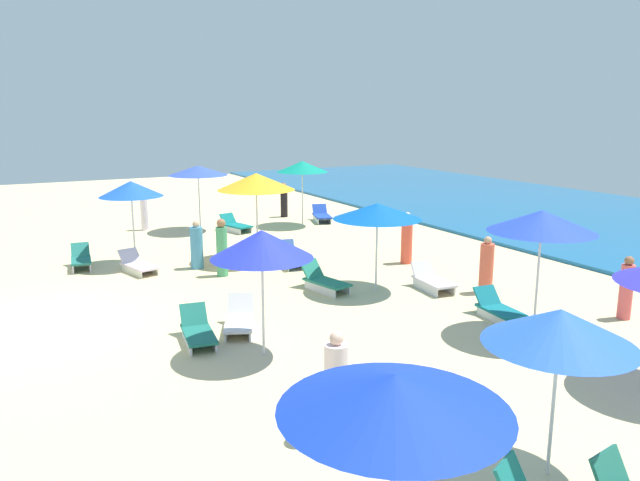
% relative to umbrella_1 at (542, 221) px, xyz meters
% --- Properties ---
extents(ground_plane, '(60.00, 60.00, 0.00)m').
position_rel_umbrella_1_xyz_m(ground_plane, '(-5.37, -9.48, -2.49)').
color(ground_plane, beige).
extents(umbrella_1, '(2.23, 2.23, 2.72)m').
position_rel_umbrella_1_xyz_m(umbrella_1, '(0.00, 0.00, 0.00)').
color(umbrella_1, silver).
rests_on(umbrella_1, ground_plane).
extents(lounge_chair_1_0, '(1.36, 0.73, 0.63)m').
position_rel_umbrella_1_xyz_m(lounge_chair_1_0, '(-1.17, 0.07, -2.25)').
color(lounge_chair_1_0, silver).
rests_on(lounge_chair_1_0, ground_plane).
extents(umbrella_2, '(1.92, 1.92, 2.64)m').
position_rel_umbrella_1_xyz_m(umbrella_2, '(-10.14, -6.38, -0.09)').
color(umbrella_2, silver).
rests_on(umbrella_2, ground_plane).
extents(lounge_chair_2_0, '(1.39, 0.68, 0.69)m').
position_rel_umbrella_1_xyz_m(lounge_chair_2_0, '(-10.51, -7.93, -2.21)').
color(lounge_chair_2_0, silver).
rests_on(lounge_chair_2_0, ground_plane).
extents(lounge_chair_2_1, '(1.60, 0.99, 0.62)m').
position_rel_umbrella_1_xyz_m(lounge_chair_2_1, '(-9.25, -6.49, -2.26)').
color(lounge_chair_2_1, silver).
rests_on(lounge_chair_2_1, ground_plane).
extents(umbrella_3, '(2.34, 2.34, 2.36)m').
position_rel_umbrella_1_xyz_m(umbrella_3, '(-4.39, -1.21, -0.33)').
color(umbrella_3, silver).
rests_on(umbrella_3, ground_plane).
extents(lounge_chair_3_0, '(1.61, 0.92, 0.74)m').
position_rel_umbrella_1_xyz_m(lounge_chair_3_0, '(-5.01, -2.45, -2.22)').
color(lounge_chair_3_0, silver).
rests_on(lounge_chair_3_0, ground_plane).
extents(lounge_chair_3_1, '(1.45, 0.76, 0.66)m').
position_rel_umbrella_1_xyz_m(lounge_chair_3_1, '(-3.72, 0.16, -2.23)').
color(lounge_chair_3_1, silver).
rests_on(lounge_chair_3_1, ground_plane).
extents(umbrella_4, '(2.16, 2.16, 2.44)m').
position_rel_umbrella_1_xyz_m(umbrella_4, '(4.71, -6.92, -0.23)').
color(umbrella_4, silver).
rests_on(umbrella_4, ground_plane).
extents(umbrella_5, '(2.11, 2.11, 2.70)m').
position_rel_umbrella_1_xyz_m(umbrella_5, '(-13.73, 1.18, -0.02)').
color(umbrella_5, silver).
rests_on(umbrella_5, ground_plane).
extents(lounge_chair_5_0, '(1.59, 1.05, 0.68)m').
position_rel_umbrella_1_xyz_m(lounge_chair_5_0, '(-14.16, 2.32, -2.22)').
color(lounge_chair_5_0, silver).
rests_on(lounge_chair_5_0, ground_plane).
extents(umbrella_6, '(1.94, 1.94, 2.30)m').
position_rel_umbrella_1_xyz_m(umbrella_6, '(3.82, -3.79, -0.43)').
color(umbrella_6, silver).
rests_on(umbrella_6, ground_plane).
extents(umbrella_7, '(2.31, 2.31, 2.61)m').
position_rel_umbrella_1_xyz_m(umbrella_7, '(-14.59, -2.96, -0.07)').
color(umbrella_7, silver).
rests_on(umbrella_7, ground_plane).
extents(lounge_chair_7_0, '(1.55, 0.99, 0.66)m').
position_rel_umbrella_1_xyz_m(lounge_chair_7_0, '(-13.82, -1.75, -2.23)').
color(lounge_chair_7_0, silver).
rests_on(lounge_chair_7_0, ground_plane).
extents(umbrella_8, '(1.99, 1.99, 2.52)m').
position_rel_umbrella_1_xyz_m(umbrella_8, '(-1.68, -5.58, -0.24)').
color(umbrella_8, silver).
rests_on(umbrella_8, ground_plane).
extents(lounge_chair_8_0, '(1.56, 1.11, 0.68)m').
position_rel_umbrella_1_xyz_m(lounge_chair_8_0, '(-3.19, -5.53, -2.25)').
color(lounge_chair_8_0, silver).
rests_on(lounge_chair_8_0, ground_plane).
extents(lounge_chair_8_1, '(1.55, 0.76, 0.66)m').
position_rel_umbrella_1_xyz_m(lounge_chair_8_1, '(-2.94, -6.54, -2.26)').
color(lounge_chair_8_1, silver).
rests_on(lounge_chair_8_1, ground_plane).
extents(umbrella_9, '(2.44, 2.44, 2.82)m').
position_rel_umbrella_1_xyz_m(umbrella_9, '(-8.94, -2.77, 0.06)').
color(umbrella_9, silver).
rests_on(umbrella_9, ground_plane).
extents(lounge_chair_9_0, '(1.53, 0.81, 0.70)m').
position_rel_umbrella_1_xyz_m(lounge_chair_9_0, '(-7.88, -2.12, -2.22)').
color(lounge_chair_9_0, silver).
rests_on(lounge_chair_9_0, ground_plane).
extents(beachgoer_0, '(0.38, 0.38, 1.55)m').
position_rel_umbrella_1_xyz_m(beachgoer_0, '(-16.04, 1.38, -1.76)').
color(beachgoer_0, black).
rests_on(beachgoer_0, ground_plane).
extents(beachgoer_1, '(0.48, 0.48, 1.47)m').
position_rel_umbrella_1_xyz_m(beachgoer_1, '(-8.89, -4.78, -1.81)').
color(beachgoer_1, '#478EB7').
rests_on(beachgoer_1, ground_plane).
extents(beachgoer_2, '(0.50, 0.50, 1.52)m').
position_rel_umbrella_1_xyz_m(beachgoer_2, '(-2.84, 1.24, -1.79)').
color(beachgoer_2, '#E45D42').
rests_on(beachgoer_2, ground_plane).
extents(beachgoer_3, '(0.37, 0.37, 1.63)m').
position_rel_umbrella_1_xyz_m(beachgoer_3, '(-6.44, 1.26, -1.73)').
color(beachgoer_3, '#F4533B').
rests_on(beachgoer_3, ground_plane).
extents(beachgoer_4, '(0.40, 0.40, 1.49)m').
position_rel_umbrella_1_xyz_m(beachgoer_4, '(0.22, 2.65, -1.79)').
color(beachgoer_4, '#E95A59').
rests_on(beachgoer_4, ground_plane).
extents(beachgoer_5, '(0.38, 0.38, 1.66)m').
position_rel_umbrella_1_xyz_m(beachgoer_5, '(1.72, -5.84, -1.72)').
color(beachgoer_5, '#F7D7D7').
rests_on(beachgoer_5, ground_plane).
extents(beachgoer_6, '(0.44, 0.44, 1.69)m').
position_rel_umbrella_1_xyz_m(beachgoer_6, '(-7.69, -4.38, -1.68)').
color(beachgoer_6, '#469B68').
rests_on(beachgoer_6, ground_plane).
extents(beachgoer_7, '(0.39, 0.39, 1.66)m').
position_rel_umbrella_1_xyz_m(beachgoer_7, '(-15.81, -4.88, -1.68)').
color(beachgoer_7, white).
rests_on(beachgoer_7, ground_plane).
extents(beach_ball_0, '(0.30, 0.30, 0.30)m').
position_rel_umbrella_1_xyz_m(beach_ball_0, '(-11.09, -2.04, -2.34)').
color(beach_ball_0, '#25A7DD').
rests_on(beach_ball_0, ground_plane).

